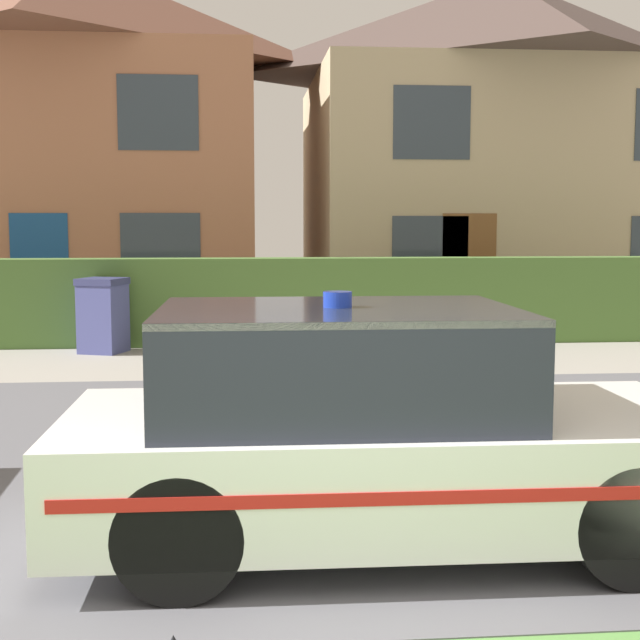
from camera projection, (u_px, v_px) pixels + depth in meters
name	position (u px, v px, depth m)	size (l,w,h in m)	color
road_strip	(286.00, 451.00, 7.54)	(28.00, 6.99, 0.01)	#5B5B60
garden_hedge	(295.00, 301.00, 14.23)	(14.28, 0.60, 1.38)	#4C7233
police_car	(371.00, 429.00, 5.31)	(3.85, 1.79, 1.52)	black
house_left	(74.00, 135.00, 18.60)	(7.78, 6.93, 7.35)	#A86B4C
house_right	(500.00, 143.00, 19.40)	(8.54, 6.99, 7.18)	tan
wheelie_bin	(103.00, 315.00, 13.26)	(0.78, 0.79, 1.11)	#474C8C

